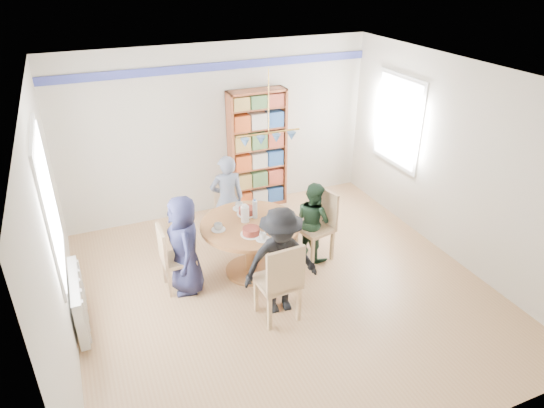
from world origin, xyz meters
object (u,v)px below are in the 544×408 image
person_left (184,245)px  chair_near (281,280)px  chair_left (172,256)px  person_right (313,220)px  bookshelf (257,151)px  chair_right (319,222)px  chair_far (229,206)px  person_near (281,261)px  radiator (79,301)px  person_far (227,199)px  dining_table (251,236)px

person_left → chair_near: bearing=43.6°
chair_left → person_right: size_ratio=0.79×
person_left → person_right: person_left is taller
person_right → bookshelf: bookshelf is taller
chair_near → bookshelf: bearing=73.6°
chair_right → chair_far: size_ratio=1.12×
person_near → chair_near: bearing=-108.0°
person_right → radiator: bearing=80.7°
chair_left → person_left: person_left is taller
person_right → bookshelf: (-0.13, 1.76, 0.41)m
chair_left → person_left: (0.16, -0.08, 0.16)m
radiator → person_right: person_right is taller
chair_left → person_far: 1.35m
radiator → chair_far: (2.21, 1.28, 0.14)m
chair_far → person_near: person_near is taller
chair_left → chair_far: size_ratio=1.00×
dining_table → chair_left: 1.04m
chair_near → person_near: 0.23m
person_far → bookshelf: bookshelf is taller
dining_table → chair_right: (1.01, -0.00, -0.01)m
chair_near → person_right: bearing=48.1°
chair_right → bookshelf: bookshelf is taller
chair_far → bookshelf: size_ratio=0.45×
chair_left → person_near: person_near is taller
chair_near → person_left: (-0.85, 1.01, 0.08)m
person_left → radiator: bearing=-77.1°
chair_near → person_far: 1.95m
chair_near → chair_far: bearing=88.0°
chair_right → person_left: size_ratio=0.76×
chair_left → bookshelf: bearing=43.6°
radiator → person_far: person_far is taller
radiator → chair_right: bearing=4.3°
person_left → dining_table: bearing=95.9°
dining_table → person_near: person_near is taller
person_right → chair_far: bearing=27.6°
chair_near → person_left: size_ratio=0.80×
chair_right → person_near: person_near is taller
person_far → bookshelf: size_ratio=0.68×
radiator → bookshelf: (2.98, 2.04, 0.62)m
person_left → person_near: bearing=52.2°
person_near → bookshelf: bearing=80.1°
chair_far → bookshelf: bearing=44.8°
person_far → chair_near: bearing=95.3°
chair_near → person_near: bearing=66.1°
dining_table → bookshelf: bookshelf is taller
chair_left → chair_near: (1.00, -1.09, 0.08)m
radiator → chair_far: bearing=30.0°
person_right → person_far: 1.29m
chair_left → chair_near: 1.48m
person_right → person_left: bearing=77.8°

